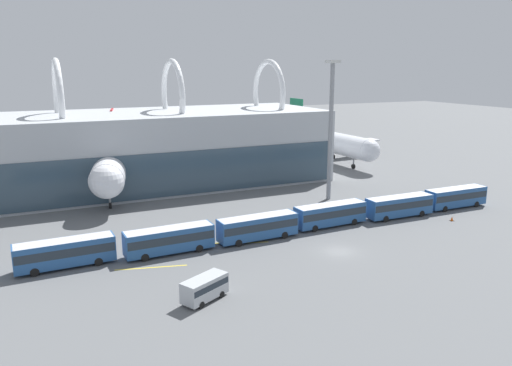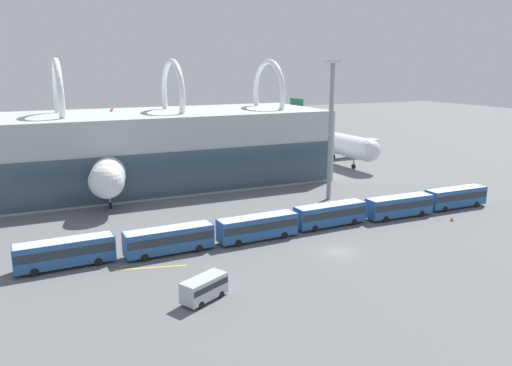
% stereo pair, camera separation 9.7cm
% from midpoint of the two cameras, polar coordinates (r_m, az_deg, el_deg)
% --- Properties ---
extents(ground_plane, '(440.00, 440.00, 0.00)m').
position_cam_midpoint_polar(ground_plane, '(66.13, 9.42, -7.73)').
color(ground_plane, slate).
extents(airliner_at_gate_near, '(30.92, 34.07, 14.84)m').
position_cam_midpoint_polar(airliner_at_gate_near, '(96.36, -16.23, 2.05)').
color(airliner_at_gate_near, white).
rests_on(airliner_at_gate_near, ground_plane).
extents(airliner_at_gate_far, '(34.14, 38.38, 14.88)m').
position_cam_midpoint_polar(airliner_at_gate_far, '(127.96, 7.88, 4.82)').
color(airliner_at_gate_far, silver).
rests_on(airliner_at_gate_far, ground_plane).
extents(shuttle_bus_0, '(11.49, 3.09, 3.39)m').
position_cam_midpoint_polar(shuttle_bus_0, '(63.89, -21.02, -7.32)').
color(shuttle_bus_0, '#285693').
rests_on(shuttle_bus_0, ground_plane).
extents(shuttle_bus_1, '(11.49, 3.07, 3.39)m').
position_cam_midpoint_polar(shuttle_bus_1, '(64.90, -9.92, -6.29)').
color(shuttle_bus_1, '#285693').
rests_on(shuttle_bus_1, ground_plane).
extents(shuttle_bus_2, '(11.51, 3.14, 3.39)m').
position_cam_midpoint_polar(shuttle_bus_2, '(68.85, 0.16, -4.94)').
color(shuttle_bus_2, '#285693').
rests_on(shuttle_bus_2, ground_plane).
extents(shuttle_bus_3, '(11.50, 3.12, 3.39)m').
position_cam_midpoint_polar(shuttle_bus_3, '(75.50, 8.45, -3.45)').
color(shuttle_bus_3, '#285693').
rests_on(shuttle_bus_3, ground_plane).
extents(shuttle_bus_4, '(11.45, 2.93, 3.39)m').
position_cam_midpoint_polar(shuttle_bus_4, '(82.25, 16.02, -2.44)').
color(shuttle_bus_4, '#285693').
rests_on(shuttle_bus_4, ground_plane).
extents(shuttle_bus_5, '(11.44, 2.87, 3.39)m').
position_cam_midpoint_polar(shuttle_bus_5, '(90.93, 21.85, -1.41)').
color(shuttle_bus_5, '#285693').
rests_on(shuttle_bus_5, ground_plane).
extents(service_van_foreground, '(5.52, 4.19, 2.46)m').
position_cam_midpoint_polar(service_van_foreground, '(52.23, -5.96, -11.74)').
color(service_van_foreground, '#B2B7BC').
rests_on(service_van_foreground, ground_plane).
extents(floodlight_mast, '(2.02, 2.02, 24.47)m').
position_cam_midpoint_polar(floodlight_mast, '(88.79, 8.51, 6.66)').
color(floodlight_mast, gray).
rests_on(floodlight_mast, ground_plane).
extents(lane_stripe_0, '(6.37, 2.17, 0.01)m').
position_cam_midpoint_polar(lane_stripe_0, '(68.29, -1.34, -6.86)').
color(lane_stripe_0, yellow).
rests_on(lane_stripe_0, ground_plane).
extents(lane_stripe_2, '(8.31, 2.34, 0.01)m').
position_cam_midpoint_polar(lane_stripe_2, '(61.60, -11.94, -9.44)').
color(lane_stripe_2, yellow).
rests_on(lane_stripe_2, ground_plane).
extents(lane_stripe_3, '(10.71, 3.45, 0.01)m').
position_cam_midpoint_polar(lane_stripe_3, '(68.29, -7.79, -6.98)').
color(lane_stripe_3, yellow).
rests_on(lane_stripe_3, ground_plane).
extents(traffic_cone_1, '(0.60, 0.60, 0.70)m').
position_cam_midpoint_polar(traffic_cone_1, '(83.37, 21.45, -3.82)').
color(traffic_cone_1, black).
rests_on(traffic_cone_1, ground_plane).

